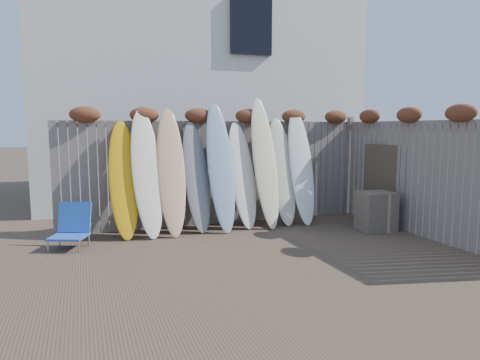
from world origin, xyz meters
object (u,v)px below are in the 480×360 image
object	(u,v)px
wooden_crate	(376,211)
surfboard_0	(124,179)
beach_chair	(72,227)
lattice_panel	(386,185)

from	to	relation	value
wooden_crate	surfboard_0	bearing A→B (deg)	165.44
beach_chair	surfboard_0	size ratio (longest dim) A/B	0.34
beach_chair	wooden_crate	distance (m)	5.27
beach_chair	lattice_panel	distance (m)	5.67
beach_chair	wooden_crate	bearing A→B (deg)	-8.49
surfboard_0	lattice_panel	bearing A→B (deg)	-10.32
lattice_panel	beach_chair	bearing A→B (deg)	160.99
lattice_panel	surfboard_0	distance (m)	4.86
beach_chair	wooden_crate	size ratio (longest dim) A/B	1.00
beach_chair	surfboard_0	bearing A→B (deg)	22.52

